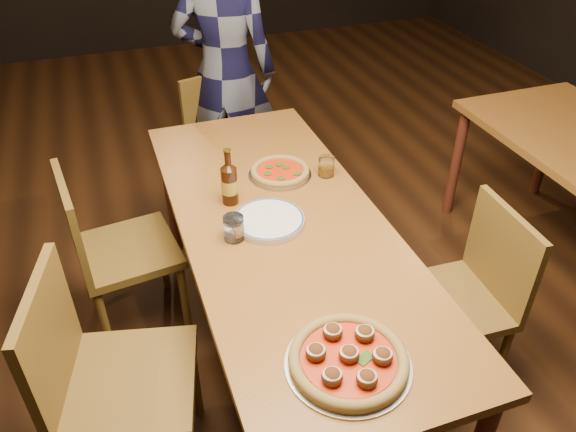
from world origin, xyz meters
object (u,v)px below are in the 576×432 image
object	(u,v)px
chair_end	(229,145)
beer_bottle	(229,185)
pizza_margherita	(280,172)
diner	(225,73)
plate_stack	(269,221)
pizza_meatball	(349,359)
chair_main_e	(451,301)
chair_main_nw	(128,380)
amber_glass	(326,166)
chair_main_sw	(128,249)
table_main	(284,237)
water_glass	(234,228)

from	to	relation	value
chair_end	beer_bottle	world-z (taller)	beer_bottle
pizza_margherita	diner	world-z (taller)	diner
plate_stack	beer_bottle	bearing A→B (deg)	118.17
pizza_meatball	plate_stack	distance (m)	0.75
chair_main_e	beer_bottle	size ratio (longest dim) A/B	3.63
chair_main_nw	amber_glass	size ratio (longest dim) A/B	10.77
pizza_margherita	chair_main_sw	bearing A→B (deg)	174.78
table_main	chair_end	bearing A→B (deg)	86.21
chair_end	water_glass	xyz separation A→B (m)	(-0.30, -1.32, 0.37)
chair_main_nw	chair_main_e	world-z (taller)	chair_main_nw
chair_end	pizza_margherita	world-z (taller)	chair_end
pizza_margherita	amber_glass	xyz separation A→B (m)	(0.20, -0.07, 0.03)
chair_main_sw	chair_main_e	world-z (taller)	chair_main_sw
chair_end	amber_glass	distance (m)	1.09
plate_stack	amber_glass	distance (m)	0.45
chair_main_sw	pizza_meatball	bearing A→B (deg)	-161.14
pizza_margherita	table_main	bearing A→B (deg)	-106.25
chair_main_nw	chair_end	size ratio (longest dim) A/B	1.14
chair_main_sw	chair_end	bearing A→B (deg)	-45.94
chair_main_nw	chair_end	bearing A→B (deg)	-11.76
table_main	pizza_margherita	bearing A→B (deg)	73.75
chair_end	water_glass	bearing A→B (deg)	-118.61
plate_stack	diner	xyz separation A→B (m)	(0.18, 1.41, 0.07)
plate_stack	diner	distance (m)	1.42
chair_main_e	amber_glass	distance (m)	0.79
plate_stack	diner	bearing A→B (deg)	82.63
chair_main_nw	pizza_margherita	bearing A→B (deg)	-34.83
water_glass	amber_glass	bearing A→B (deg)	31.61
beer_bottle	water_glass	size ratio (longest dim) A/B	2.46
beer_bottle	diner	size ratio (longest dim) A/B	0.15
table_main	plate_stack	bearing A→B (deg)	162.43
table_main	beer_bottle	bearing A→B (deg)	127.06
pizza_meatball	chair_end	bearing A→B (deg)	86.15
chair_main_sw	water_glass	bearing A→B (deg)	-145.28
water_glass	pizza_margherita	bearing A→B (deg)	50.57
chair_main_e	chair_end	bearing A→B (deg)	-159.94
chair_main_e	chair_end	distance (m)	1.72
chair_main_sw	pizza_margherita	size ratio (longest dim) A/B	3.22
chair_end	plate_stack	bearing A→B (deg)	-112.32
pizza_margherita	beer_bottle	xyz separation A→B (m)	(-0.27, -0.14, 0.07)
chair_main_e	beer_bottle	world-z (taller)	beer_bottle
chair_end	beer_bottle	size ratio (longest dim) A/B	3.49
chair_main_e	amber_glass	world-z (taller)	chair_main_e
table_main	chair_main_sw	xyz separation A→B (m)	(-0.61, 0.42, -0.22)
chair_main_sw	plate_stack	distance (m)	0.75
chair_end	diner	size ratio (longest dim) A/B	0.51
beer_bottle	diner	xyz separation A→B (m)	(0.29, 1.21, -0.00)
chair_main_nw	chair_main_sw	bearing A→B (deg)	7.80
chair_main_e	water_glass	world-z (taller)	chair_main_e
table_main	chair_main_e	xyz separation A→B (m)	(0.61, -0.35, -0.23)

